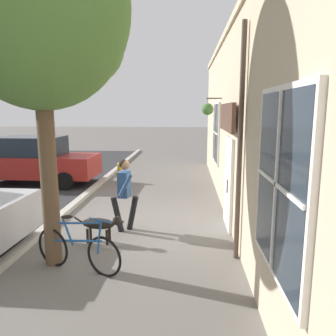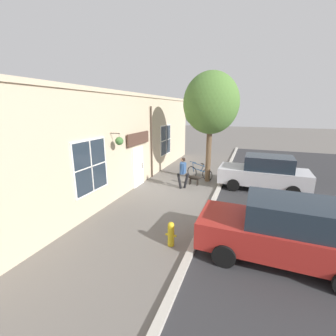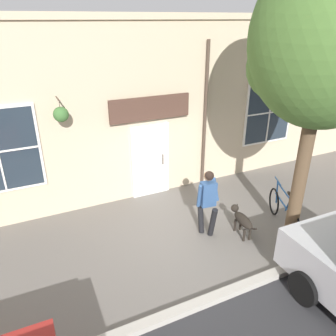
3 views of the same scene
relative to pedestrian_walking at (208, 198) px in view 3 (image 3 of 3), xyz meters
The scene contains 6 objects.
ground_plane 1.08m from the pedestrian_walking, 115.53° to the right, with size 90.00×90.00×0.00m, color #66605B.
storefront_facade 2.93m from the pedestrian_walking, behind, with size 0.95×18.00×4.79m.
pedestrian_walking is the anchor object (origin of this frame).
dog_on_leash 1.00m from the pedestrian_walking, 64.36° to the left, with size 1.10×0.33×0.62m.
street_tree_by_curb 3.76m from the pedestrian_walking, 60.57° to the left, with size 2.94×2.65×5.93m.
leaning_bicycle 2.06m from the pedestrian_walking, 76.80° to the left, with size 1.65×0.66×1.00m.
Camera 3 is at (5.61, -3.17, 4.67)m, focal length 35.00 mm.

